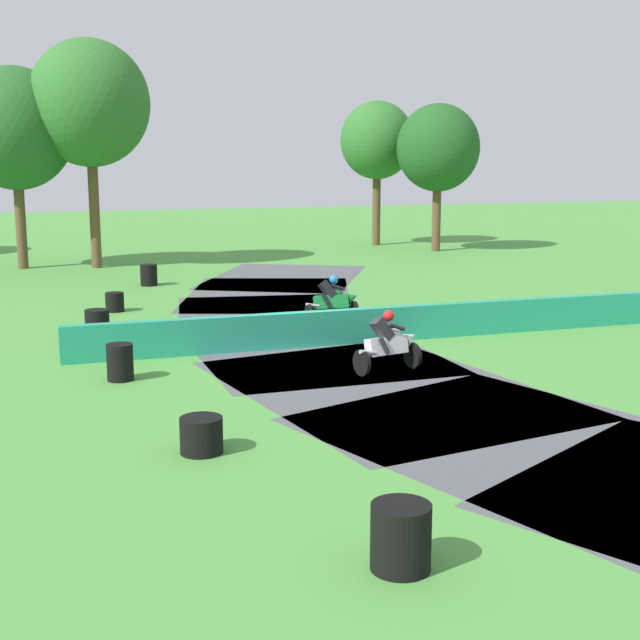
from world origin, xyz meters
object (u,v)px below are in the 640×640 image
object	(u,v)px
motorcycle_lead_green	(333,300)
motorcycle_chase_white	(389,343)
tire_stack_near	(149,275)
tire_stack_extra_a	(201,435)
tire_stack_mid_a	(115,302)
tire_stack_mid_b	(97,325)
tire_stack_far	(120,362)
tire_stack_extra_b	(401,537)

from	to	relation	value
motorcycle_lead_green	motorcycle_chase_white	distance (m)	6.17
tire_stack_near	tire_stack_extra_a	size ratio (longest dim) A/B	1.14
tire_stack_mid_a	tire_stack_extra_a	xyz separation A→B (m)	(-0.01, -13.98, 0.00)
motorcycle_chase_white	tire_stack_extra_a	bearing A→B (deg)	-140.92
tire_stack_mid_b	tire_stack_far	size ratio (longest dim) A/B	1.00
tire_stack_extra_a	tire_stack_extra_b	size ratio (longest dim) A/B	0.88
motorcycle_lead_green	tire_stack_mid_b	xyz separation A→B (m)	(-6.80, -0.46, -0.24)
motorcycle_lead_green	tire_stack_extra_b	xyz separation A→B (m)	(-4.52, -15.05, -0.24)
tire_stack_mid_a	tire_stack_far	distance (m)	8.79
motorcycle_chase_white	tire_stack_near	world-z (taller)	motorcycle_chase_white
motorcycle_chase_white	tire_stack_near	size ratio (longest dim) A/B	2.10
motorcycle_lead_green	tire_stack_mid_a	distance (m)	7.02
motorcycle_chase_white	tire_stack_near	distance (m)	15.50
tire_stack_far	tire_stack_extra_b	xyz separation A→B (m)	(2.16, -10.03, 0.00)
tire_stack_extra_a	tire_stack_extra_b	world-z (taller)	tire_stack_extra_b
tire_stack_near	tire_stack_mid_a	size ratio (longest dim) A/B	1.33
tire_stack_near	tire_stack_far	distance (m)	14.27
tire_stack_mid_a	tire_stack_extra_a	world-z (taller)	same
tire_stack_mid_b	tire_stack_extra_a	size ratio (longest dim) A/B	1.14
motorcycle_chase_white	tire_stack_mid_b	distance (m)	8.21
motorcycle_lead_green	tire_stack_mid_a	size ratio (longest dim) A/B	2.83
motorcycle_chase_white	tire_stack_mid_b	bearing A→B (deg)	136.42
motorcycle_chase_white	tire_stack_far	distance (m)	5.94
tire_stack_near	tire_stack_far	xyz separation A→B (m)	(-2.54, -14.05, 0.00)
motorcycle_chase_white	tire_stack_extra_a	distance (m)	6.56
motorcycle_lead_green	tire_stack_extra_a	xyz separation A→B (m)	(-5.94, -10.25, -0.34)
motorcycle_lead_green	tire_stack_mid_a	xyz separation A→B (m)	(-5.93, 3.74, -0.34)
tire_stack_near	tire_stack_mid_b	size ratio (longest dim) A/B	1.00
motorcycle_chase_white	tire_stack_far	xyz separation A→B (m)	(-5.84, 1.10, -0.25)
tire_stack_mid_a	tire_stack_extra_a	size ratio (longest dim) A/B	0.85
tire_stack_mid_a	tire_stack_far	xyz separation A→B (m)	(-0.76, -8.75, 0.10)
motorcycle_chase_white	tire_stack_extra_a	size ratio (longest dim) A/B	2.38
tire_stack_far	tire_stack_extra_a	bearing A→B (deg)	-81.86
tire_stack_extra_b	tire_stack_extra_a	bearing A→B (deg)	106.42
motorcycle_chase_white	tire_stack_far	size ratio (longest dim) A/B	2.10
motorcycle_lead_green	tire_stack_mid_b	world-z (taller)	motorcycle_lead_green
tire_stack_far	tire_stack_extra_a	distance (m)	5.29
tire_stack_extra_a	motorcycle_lead_green	bearing A→B (deg)	59.91
tire_stack_mid_b	tire_stack_extra_a	distance (m)	9.83
tire_stack_mid_b	tire_stack_extra_b	size ratio (longest dim) A/B	1.00
motorcycle_chase_white	tire_stack_extra_b	distance (m)	9.66
tire_stack_mid_a	tire_stack_extra_a	distance (m)	13.98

